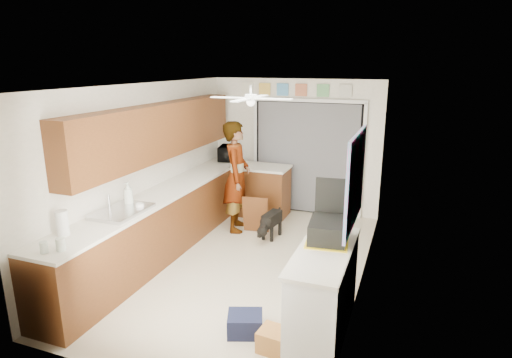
% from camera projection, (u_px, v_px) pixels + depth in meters
% --- Properties ---
extents(floor, '(5.00, 5.00, 0.00)m').
position_uv_depth(floor, '(246.00, 263.00, 6.13)').
color(floor, beige).
rests_on(floor, ground).
extents(ceiling, '(5.00, 5.00, 0.00)m').
position_uv_depth(ceiling, '(245.00, 85.00, 5.47)').
color(ceiling, white).
rests_on(ceiling, ground).
extents(wall_back, '(3.20, 0.00, 3.20)m').
position_uv_depth(wall_back, '(295.00, 146.00, 8.06)').
color(wall_back, white).
rests_on(wall_back, ground).
extents(wall_front, '(3.20, 0.00, 3.20)m').
position_uv_depth(wall_front, '(134.00, 254.00, 3.54)').
color(wall_front, white).
rests_on(wall_front, ground).
extents(wall_left, '(0.00, 5.00, 5.00)m').
position_uv_depth(wall_left, '(146.00, 169.00, 6.34)').
color(wall_left, white).
rests_on(wall_left, ground).
extents(wall_right, '(0.00, 5.00, 5.00)m').
position_uv_depth(wall_right, '(366.00, 191.00, 5.26)').
color(wall_right, white).
rests_on(wall_right, ground).
extents(left_base_cabinets, '(0.60, 4.80, 0.90)m').
position_uv_depth(left_base_cabinets, '(166.00, 222.00, 6.45)').
color(left_base_cabinets, brown).
rests_on(left_base_cabinets, floor).
extents(left_countertop, '(0.62, 4.80, 0.04)m').
position_uv_depth(left_countertop, '(165.00, 193.00, 6.32)').
color(left_countertop, white).
rests_on(left_countertop, left_base_cabinets).
extents(upper_cabinets, '(0.32, 4.00, 0.80)m').
position_uv_depth(upper_cabinets, '(160.00, 131.00, 6.32)').
color(upper_cabinets, brown).
rests_on(upper_cabinets, wall_left).
extents(sink_basin, '(0.50, 0.76, 0.06)m').
position_uv_depth(sink_basin, '(122.00, 212.00, 5.40)').
color(sink_basin, silver).
rests_on(sink_basin, left_countertop).
extents(faucet, '(0.03, 0.03, 0.22)m').
position_uv_depth(faucet, '(109.00, 203.00, 5.44)').
color(faucet, silver).
rests_on(faucet, left_countertop).
extents(peninsula_base, '(1.00, 0.60, 0.90)m').
position_uv_depth(peninsula_base, '(261.00, 192.00, 7.98)').
color(peninsula_base, brown).
rests_on(peninsula_base, floor).
extents(peninsula_top, '(1.04, 0.64, 0.04)m').
position_uv_depth(peninsula_top, '(261.00, 167.00, 7.86)').
color(peninsula_top, white).
rests_on(peninsula_top, peninsula_base).
extents(back_opening_recess, '(2.00, 0.06, 2.10)m').
position_uv_depth(back_opening_recess, '(307.00, 158.00, 8.00)').
color(back_opening_recess, black).
rests_on(back_opening_recess, wall_back).
extents(curtain_panel, '(1.90, 0.03, 2.05)m').
position_uv_depth(curtain_panel, '(307.00, 159.00, 7.96)').
color(curtain_panel, slate).
rests_on(curtain_panel, wall_back).
extents(door_trim_left, '(0.06, 0.04, 2.10)m').
position_uv_depth(door_trim_left, '(255.00, 154.00, 8.31)').
color(door_trim_left, white).
rests_on(door_trim_left, wall_back).
extents(door_trim_right, '(0.06, 0.04, 2.10)m').
position_uv_depth(door_trim_right, '(362.00, 163.00, 7.63)').
color(door_trim_right, white).
rests_on(door_trim_right, wall_back).
extents(door_trim_head, '(2.10, 0.04, 0.06)m').
position_uv_depth(door_trim_head, '(308.00, 100.00, 7.69)').
color(door_trim_head, white).
rests_on(door_trim_head, wall_back).
extents(header_frame_0, '(0.22, 0.02, 0.22)m').
position_uv_depth(header_frame_0, '(265.00, 89.00, 7.96)').
color(header_frame_0, '#E7BD4D').
rests_on(header_frame_0, wall_back).
extents(header_frame_1, '(0.22, 0.02, 0.22)m').
position_uv_depth(header_frame_1, '(283.00, 90.00, 7.84)').
color(header_frame_1, '#519AD9').
rests_on(header_frame_1, wall_back).
extents(header_frame_2, '(0.22, 0.02, 0.22)m').
position_uv_depth(header_frame_2, '(301.00, 90.00, 7.72)').
color(header_frame_2, '#C16B48').
rests_on(header_frame_2, wall_back).
extents(header_frame_3, '(0.22, 0.02, 0.22)m').
position_uv_depth(header_frame_3, '(323.00, 90.00, 7.59)').
color(header_frame_3, '#61AB6A').
rests_on(header_frame_3, wall_back).
extents(header_frame_4, '(0.22, 0.02, 0.22)m').
position_uv_depth(header_frame_4, '(346.00, 91.00, 7.45)').
color(header_frame_4, beige).
rests_on(header_frame_4, wall_back).
extents(route66_sign, '(0.22, 0.02, 0.26)m').
position_uv_depth(route66_sign, '(247.00, 89.00, 8.07)').
color(route66_sign, silver).
rests_on(route66_sign, wall_back).
extents(right_counter_base, '(0.50, 1.40, 0.90)m').
position_uv_depth(right_counter_base, '(323.00, 293.00, 4.47)').
color(right_counter_base, white).
rests_on(right_counter_base, floor).
extents(right_counter_top, '(0.54, 1.44, 0.04)m').
position_uv_depth(right_counter_top, '(324.00, 252.00, 4.35)').
color(right_counter_top, white).
rests_on(right_counter_top, right_counter_base).
extents(abstract_painting, '(0.03, 1.15, 0.95)m').
position_uv_depth(abstract_painting, '(355.00, 180.00, 4.26)').
color(abstract_painting, '#ED57CC').
rests_on(abstract_painting, wall_right).
extents(ceiling_fan, '(1.14, 1.14, 0.24)m').
position_uv_depth(ceiling_fan, '(251.00, 98.00, 5.70)').
color(ceiling_fan, white).
rests_on(ceiling_fan, ceiling).
extents(microwave, '(0.45, 0.57, 0.28)m').
position_uv_depth(microwave, '(229.00, 153.00, 8.30)').
color(microwave, black).
rests_on(microwave, left_countertop).
extents(soap_bottle, '(0.15, 0.15, 0.33)m').
position_uv_depth(soap_bottle, '(128.00, 194.00, 5.62)').
color(soap_bottle, silver).
rests_on(soap_bottle, left_countertop).
extents(cup, '(0.14, 0.14, 0.09)m').
position_uv_depth(cup, '(140.00, 207.00, 5.51)').
color(cup, white).
rests_on(cup, left_countertop).
extents(jar_a, '(0.12, 0.12, 0.13)m').
position_uv_depth(jar_a, '(61.00, 244.00, 4.31)').
color(jar_a, silver).
rests_on(jar_a, left_countertop).
extents(jar_b, '(0.09, 0.09, 0.12)m').
position_uv_depth(jar_b, '(44.00, 247.00, 4.26)').
color(jar_b, silver).
rests_on(jar_b, left_countertop).
extents(paper_towel_roll, '(0.17, 0.17, 0.28)m').
position_uv_depth(paper_towel_roll, '(62.00, 223.00, 4.68)').
color(paper_towel_roll, white).
rests_on(paper_towel_roll, left_countertop).
extents(suitcase, '(0.44, 0.55, 0.22)m').
position_uv_depth(suitcase, '(328.00, 230.00, 4.55)').
color(suitcase, black).
rests_on(suitcase, right_counter_top).
extents(suitcase_rim, '(0.50, 0.62, 0.02)m').
position_uv_depth(suitcase_rim, '(328.00, 240.00, 4.58)').
color(suitcase_rim, yellow).
rests_on(suitcase_rim, suitcase).
extents(suitcase_lid, '(0.42, 0.07, 0.50)m').
position_uv_depth(suitcase_lid, '(334.00, 200.00, 4.75)').
color(suitcase_lid, black).
rests_on(suitcase_lid, suitcase).
extents(cardboard_box, '(0.39, 0.31, 0.22)m').
position_uv_depth(cardboard_box, '(277.00, 341.00, 4.23)').
color(cardboard_box, '#A97035').
rests_on(cardboard_box, floor).
extents(navy_crate, '(0.45, 0.41, 0.22)m').
position_uv_depth(navy_crate, '(245.00, 324.00, 4.52)').
color(navy_crate, black).
rests_on(navy_crate, floor).
extents(cabinet_door_panel, '(0.45, 0.22, 0.64)m').
position_uv_depth(cabinet_door_panel, '(256.00, 215.00, 7.14)').
color(cabinet_door_panel, brown).
rests_on(cabinet_door_panel, floor).
extents(man, '(0.61, 0.77, 1.87)m').
position_uv_depth(man, '(237.00, 177.00, 7.15)').
color(man, white).
rests_on(man, floor).
extents(dog, '(0.35, 0.64, 0.48)m').
position_uv_depth(dog, '(272.00, 224.00, 6.98)').
color(dog, black).
rests_on(dog, floor).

